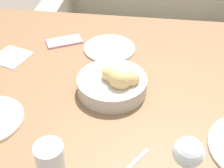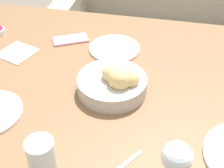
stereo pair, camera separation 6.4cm
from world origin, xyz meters
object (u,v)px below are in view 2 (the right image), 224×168
at_px(couch, 165,39).
at_px(napkin, 17,53).
at_px(wine_glass, 177,158).
at_px(bread_basket, 114,82).
at_px(plate_far_center, 114,48).
at_px(cell_phone, 71,39).
at_px(water_tumbler, 41,155).

xyz_separation_m(couch, napkin, (-0.57, -0.99, 0.44)).
bearing_deg(wine_glass, napkin, 143.28).
xyz_separation_m(bread_basket, wine_glass, (0.22, -0.33, 0.07)).
distance_m(couch, plate_far_center, 1.00).
bearing_deg(wine_glass, cell_phone, 126.89).
distance_m(water_tumbler, napkin, 0.60).
distance_m(couch, water_tumbler, 1.59).
height_order(bread_basket, napkin, bread_basket).
bearing_deg(plate_far_center, water_tumbler, -95.90).
relative_size(couch, water_tumbler, 14.72).
xyz_separation_m(plate_far_center, napkin, (-0.38, -0.11, -0.00)).
distance_m(couch, cell_phone, 1.03).
xyz_separation_m(water_tumbler, cell_phone, (-0.14, 0.65, -0.05)).
relative_size(water_tumbler, wine_glass, 0.64).
relative_size(bread_basket, water_tumbler, 2.40).
relative_size(water_tumbler, cell_phone, 0.60).
bearing_deg(bread_basket, couch, 83.60).
bearing_deg(cell_phone, couch, 65.55).
height_order(water_tumbler, napkin, water_tumbler).
height_order(plate_far_center, water_tumbler, water_tumbler).
bearing_deg(cell_phone, wine_glass, -53.11).
relative_size(bread_basket, napkin, 1.46).
height_order(bread_basket, wine_glass, wine_glass).
relative_size(couch, wine_glass, 9.39).
xyz_separation_m(bread_basket, water_tumbler, (-0.12, -0.35, 0.01)).
height_order(couch, bread_basket, bread_basket).
height_order(wine_glass, napkin, wine_glass).
bearing_deg(plate_far_center, couch, 78.15).
distance_m(plate_far_center, cell_phone, 0.20).
height_order(bread_basket, water_tumbler, bread_basket).
distance_m(couch, bread_basket, 1.25).
bearing_deg(bread_basket, cell_phone, 130.81).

